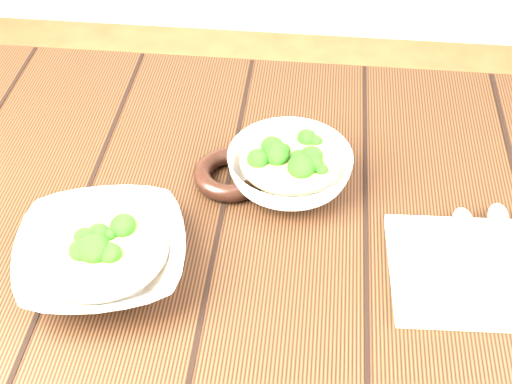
# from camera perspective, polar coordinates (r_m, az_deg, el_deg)

# --- Properties ---
(table) EXTENTS (1.20, 0.80, 0.75)m
(table) POSITION_cam_1_polar(r_m,az_deg,el_deg) (1.08, -1.52, -6.59)
(table) COLOR #311C0E
(table) RESTS_ON ground
(soup_bowl_front) EXTENTS (0.25, 0.25, 0.06)m
(soup_bowl_front) POSITION_cam_1_polar(r_m,az_deg,el_deg) (0.92, -12.20, -4.98)
(soup_bowl_front) COLOR silver
(soup_bowl_front) RESTS_ON table
(soup_bowl_back) EXTENTS (0.23, 0.23, 0.06)m
(soup_bowl_back) POSITION_cam_1_polar(r_m,az_deg,el_deg) (1.02, 2.70, 1.89)
(soup_bowl_back) COLOR silver
(soup_bowl_back) RESTS_ON table
(trivet) EXTENTS (0.11, 0.11, 0.03)m
(trivet) POSITION_cam_1_polar(r_m,az_deg,el_deg) (1.03, -2.06, 1.42)
(trivet) COLOR black
(trivet) RESTS_ON table
(napkin) EXTENTS (0.23, 0.19, 0.01)m
(napkin) POSITION_cam_1_polar(r_m,az_deg,el_deg) (0.96, 17.23, -6.06)
(napkin) COLOR #EBE5C3
(napkin) RESTS_ON table
(spoon_left) EXTENTS (0.03, 0.18, 0.01)m
(spoon_left) POSITION_cam_1_polar(r_m,az_deg,el_deg) (0.98, 16.34, -3.72)
(spoon_left) COLOR #ADA899
(spoon_left) RESTS_ON napkin
(spoon_right) EXTENTS (0.05, 0.18, 0.01)m
(spoon_right) POSITION_cam_1_polar(r_m,az_deg,el_deg) (1.00, 18.78, -3.26)
(spoon_right) COLOR #ADA899
(spoon_right) RESTS_ON napkin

